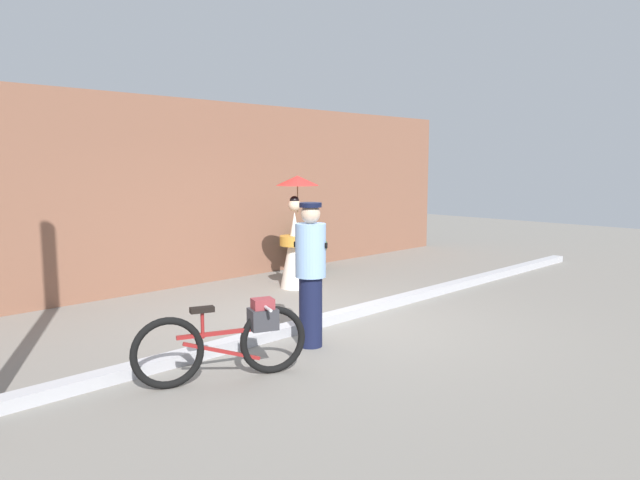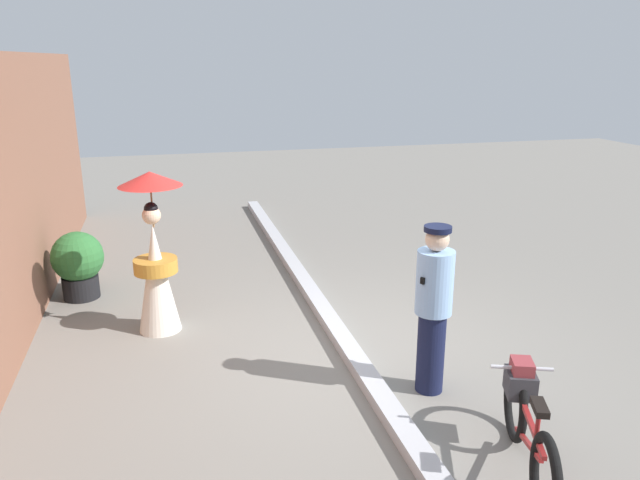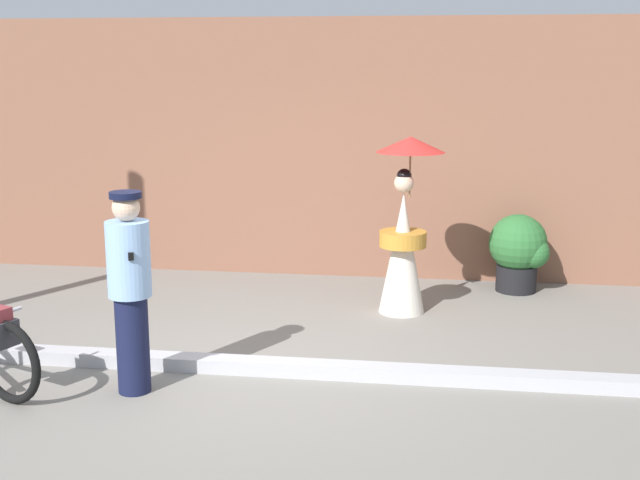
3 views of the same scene
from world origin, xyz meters
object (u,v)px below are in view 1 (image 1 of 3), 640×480
(person_with_parasol, at_px, (295,235))
(potted_plant_by_door, at_px, (309,245))
(bicycle_near_officer, at_px, (230,339))
(person_officer, at_px, (311,271))

(person_with_parasol, distance_m, potted_plant_by_door, 1.67)
(bicycle_near_officer, height_order, person_with_parasol, person_with_parasol)
(bicycle_near_officer, relative_size, potted_plant_by_door, 1.78)
(bicycle_near_officer, height_order, person_officer, person_officer)
(bicycle_near_officer, distance_m, potted_plant_by_door, 5.86)
(potted_plant_by_door, bearing_deg, person_with_parasol, -142.26)
(person_officer, xyz_separation_m, person_with_parasol, (2.03, 2.46, 0.02))
(bicycle_near_officer, xyz_separation_m, person_officer, (1.26, 0.21, 0.47))
(person_officer, bearing_deg, bicycle_near_officer, -170.60)
(person_officer, relative_size, person_with_parasol, 0.88)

